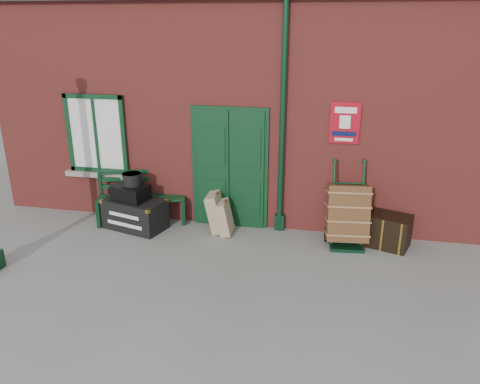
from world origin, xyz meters
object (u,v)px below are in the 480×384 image
(bench, at_px, (142,196))
(porter_trolley, at_px, (347,214))
(houdini_trunk, at_px, (135,214))
(dark_trunk, at_px, (386,230))

(bench, distance_m, porter_trolley, 3.86)
(houdini_trunk, bearing_deg, dark_trunk, 17.73)
(houdini_trunk, xyz_separation_m, porter_trolley, (3.86, 0.12, 0.28))
(houdini_trunk, bearing_deg, bench, 104.74)
(houdini_trunk, height_order, dark_trunk, dark_trunk)
(houdini_trunk, relative_size, porter_trolley, 0.78)
(bench, height_order, porter_trolley, porter_trolley)
(dark_trunk, bearing_deg, houdini_trunk, -158.29)
(bench, bearing_deg, houdini_trunk, -106.92)
(houdini_trunk, xyz_separation_m, dark_trunk, (4.53, 0.19, 0.00))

